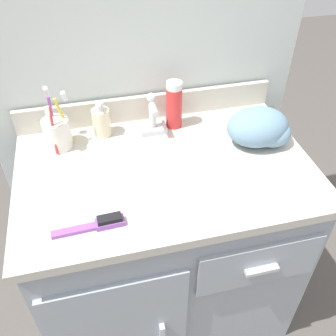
{
  "coord_description": "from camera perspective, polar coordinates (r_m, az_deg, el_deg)",
  "views": [
    {
      "loc": [
        -0.19,
        -0.82,
        1.49
      ],
      "look_at": [
        0.0,
        -0.03,
        0.78
      ],
      "focal_mm": 40.0,
      "sensor_mm": 36.0,
      "label": 1
    }
  ],
  "objects": [
    {
      "name": "ground_plane",
      "position": [
        1.71,
        -0.24,
        -19.43
      ],
      "size": [
        6.0,
        6.0,
        0.0
      ],
      "primitive_type": "plane",
      "color": "#4C4742"
    },
    {
      "name": "wall_back",
      "position": [
        1.23,
        -4.27,
        22.48
      ],
      "size": [
        1.06,
        0.08,
        2.2
      ],
      "primitive_type": "cube",
      "color": "silver",
      "rests_on": "ground_plane"
    },
    {
      "name": "vanity",
      "position": [
        1.38,
        -0.31,
        -11.35
      ],
      "size": [
        0.88,
        0.58,
        0.76
      ],
      "color": "#9EA8B2",
      "rests_on": "ground_plane"
    },
    {
      "name": "backsplash",
      "position": [
        1.31,
        -3.16,
        9.3
      ],
      "size": [
        0.88,
        0.02,
        0.09
      ],
      "color": "beige",
      "rests_on": "vanity"
    },
    {
      "name": "sink_faucet",
      "position": [
        1.23,
        -2.36,
        7.38
      ],
      "size": [
        0.09,
        0.09,
        0.14
      ],
      "color": "silver",
      "rests_on": "vanity"
    },
    {
      "name": "toothbrush_cup",
      "position": [
        1.21,
        -16.52,
        5.22
      ],
      "size": [
        0.09,
        0.11,
        0.19
      ],
      "color": "white",
      "rests_on": "vanity"
    },
    {
      "name": "soap_dispenser",
      "position": [
        1.24,
        -10.1,
        7.01
      ],
      "size": [
        0.06,
        0.06,
        0.13
      ],
      "color": "beige",
      "rests_on": "vanity"
    },
    {
      "name": "shaving_cream_can",
      "position": [
        1.25,
        0.92,
        9.59
      ],
      "size": [
        0.05,
        0.05,
        0.16
      ],
      "color": "red",
      "rests_on": "vanity"
    },
    {
      "name": "hairbrush",
      "position": [
        0.96,
        -10.49,
        -8.39
      ],
      "size": [
        0.18,
        0.04,
        0.03
      ],
      "rotation": [
        0.0,
        0.0,
        0.04
      ],
      "color": "purple",
      "rests_on": "vanity"
    },
    {
      "name": "hand_towel",
      "position": [
        1.21,
        13.97,
        5.91
      ],
      "size": [
        0.2,
        0.15,
        0.12
      ],
      "color": "#6B8EA8",
      "rests_on": "vanity"
    }
  ]
}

